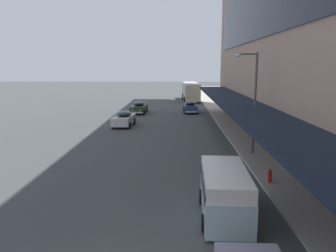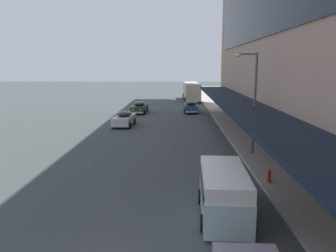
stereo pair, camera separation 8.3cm
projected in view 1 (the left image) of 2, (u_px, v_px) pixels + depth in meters
The scene contains 7 objects.
transit_bus_kerbside_front at pixel (191, 91), 56.63m from camera, with size 2.93×9.72×3.13m.
sedan_far_back at pixel (139, 107), 42.20m from camera, with size 2.01×4.45×1.49m.
sedan_second_near at pixel (124, 119), 33.12m from camera, with size 2.03×4.38×1.50m.
sedan_trailing_near at pixel (190, 106), 42.84m from camera, with size 1.81×4.55×1.56m.
vw_van at pixel (224, 190), 13.17m from camera, with size 2.03×4.61×1.96m.
street_lamp at pixel (253, 96), 21.53m from camera, with size 1.50×0.28×6.71m.
fire_hydrant at pixel (270, 176), 16.69m from camera, with size 0.20×0.40×0.70m.
Camera 1 is at (1.64, -7.28, 6.01)m, focal length 35.00 mm.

